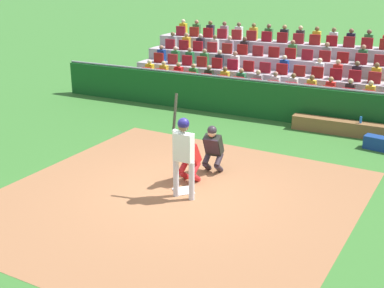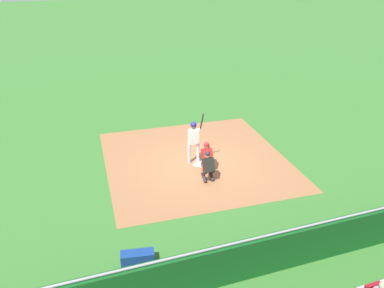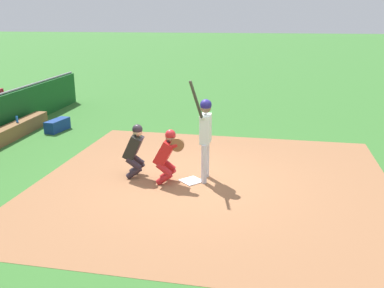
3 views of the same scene
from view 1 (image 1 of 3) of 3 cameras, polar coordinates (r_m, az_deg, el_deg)
ground_plane at (r=12.28m, az=-0.94°, el=-5.18°), size 160.00×160.00×0.00m
infield_dirt_patch at (r=11.88m, az=-2.06°, el=-6.05°), size 8.11×8.28×0.01m
home_plate_marker at (r=12.27m, az=-0.94°, el=-5.11°), size 0.62×0.62×0.02m
batter_at_plate at (r=11.53m, az=-0.96°, el=-0.47°), size 0.63×0.47×2.34m
catcher_crouching at (r=12.50m, az=-0.42°, el=-1.21°), size 0.48×0.71×1.27m
home_plate_umpire at (r=13.09m, az=2.29°, el=-0.30°), size 0.48×0.48×1.28m
dugout_wall at (r=17.78m, az=8.86°, el=4.61°), size 16.85×0.24×1.32m
dugout_bench at (r=16.78m, az=17.02°, el=1.61°), size 3.68×0.40×0.44m
water_bottle_on_bench at (r=16.63m, az=17.89°, el=2.52°), size 0.07×0.07×0.20m
equipment_duffel_bag at (r=15.76m, az=19.94°, el=0.02°), size 1.01×0.52×0.38m
bleacher_stand at (r=21.68m, az=12.35°, el=7.32°), size 14.18×4.09×2.53m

